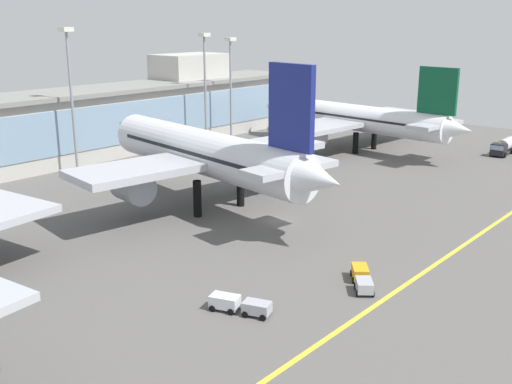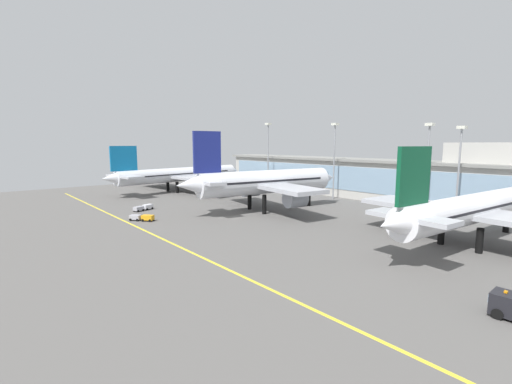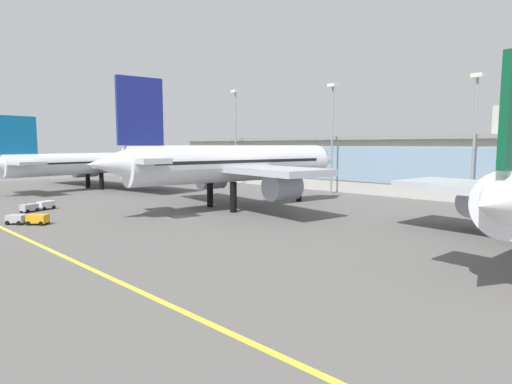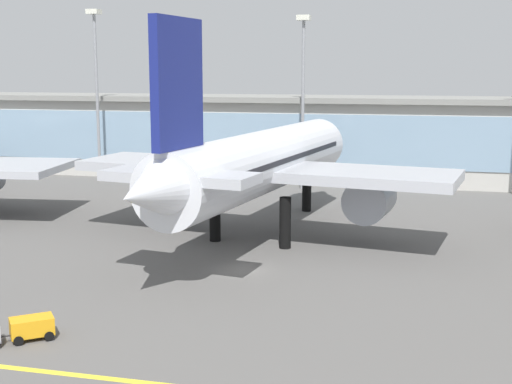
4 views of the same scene
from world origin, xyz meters
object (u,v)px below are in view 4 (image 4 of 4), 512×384
(apron_light_mast_far_east, at_px, (303,77))
(service_truck_far, at_px, (8,331))
(apron_light_mast_west, at_px, (96,72))
(airliner_near_right, at_px, (260,164))

(apron_light_mast_far_east, bearing_deg, service_truck_far, -97.40)
(service_truck_far, height_order, apron_light_mast_west, apron_light_mast_west)
(apron_light_mast_west, height_order, apron_light_mast_far_east, apron_light_mast_west)
(service_truck_far, relative_size, apron_light_mast_far_east, 0.22)
(airliner_near_right, distance_m, apron_light_mast_west, 44.72)
(service_truck_far, xyz_separation_m, apron_light_mast_far_east, (7.83, 60.28, 14.92))
(airliner_near_right, height_order, service_truck_far, airliner_near_right)
(service_truck_far, xyz_separation_m, apron_light_mast_west, (-23.30, 60.00, 15.68))
(apron_light_mast_west, relative_size, apron_light_mast_far_east, 1.06)
(airliner_near_right, xyz_separation_m, apron_light_mast_west, (-32.17, 29.75, 8.93))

